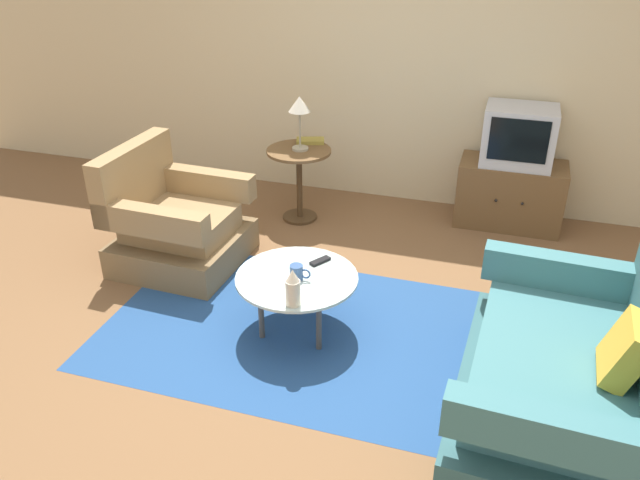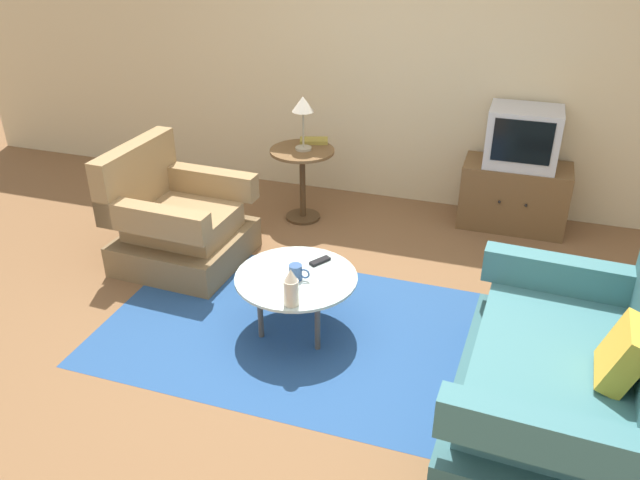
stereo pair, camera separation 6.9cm
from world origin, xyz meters
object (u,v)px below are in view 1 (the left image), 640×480
television (519,136)px  book (310,141)px  armchair (175,225)px  vase (293,288)px  side_table (299,169)px  tv_remote_dark (320,261)px  coffee_table (297,281)px  table_lamp (300,108)px  tv_stand (510,194)px  couch (571,377)px  mug (297,272)px

television → book: size_ratio=2.10×
armchair → vase: (1.27, -0.89, 0.22)m
side_table → tv_remote_dark: (0.61, -1.36, -0.04)m
coffee_table → book: (-0.48, 1.77, 0.28)m
table_lamp → side_table: bearing=-150.3°
television → tv_stand: bearing=-90.0°
armchair → book: (0.70, 1.18, 0.35)m
couch → tv_stand: (-0.40, 2.36, -0.03)m
side_table → tv_stand: (1.74, 0.43, -0.19)m
vase → mug: bearing=104.4°
armchair → table_lamp: size_ratio=2.02×
couch → coffee_table: couch is taller
television → vase: bearing=-116.2°
coffee_table → tv_stand: size_ratio=0.89×
television → table_lamp: (-1.73, -0.44, 0.20)m
table_lamp → book: size_ratio=1.68×
armchair → side_table: bearing=148.0°
armchair → television: size_ratio=1.62×
armchair → couch: (2.81, -0.94, -0.00)m
coffee_table → side_table: bearing=108.3°
mug → vase: bearing=-75.6°
vase → side_table: bearing=107.9°
side_table → table_lamp: size_ratio=1.42×
side_table → table_lamp: 0.53m
tv_stand → television: television is taller
television → mug: (-1.21, -2.04, -0.33)m
armchair → table_lamp: bearing=147.8°
tv_stand → armchair: bearing=-149.6°
tv_stand → table_lamp: bearing=-166.2°
armchair → couch: 2.97m
table_lamp → book: (0.03, 0.19, -0.34)m
side_table → table_lamp: bearing=29.7°
couch → vase: (-1.54, 0.05, 0.22)m
couch → side_table: couch is taller
armchair → tv_stand: armchair is taller
mug → tv_remote_dark: (0.07, 0.24, -0.04)m
television → book: 1.73m
armchair → tv_stand: (2.41, 1.41, -0.03)m
book → coffee_table: bearing=-92.6°
mug → tv_remote_dark: size_ratio=0.90×
table_lamp → coffee_table: bearing=-72.1°
tv_remote_dark → couch: bearing=102.0°
table_lamp → tv_remote_dark: 1.60m
tv_stand → tv_remote_dark: tv_stand is taller
mug → armchair: bearing=152.7°
couch → coffee_table: (-1.62, 0.35, 0.07)m
table_lamp → mug: size_ratio=3.35×
tv_remote_dark → book: (-0.57, 1.56, 0.23)m
coffee_table → side_table: (-0.52, 1.57, 0.09)m
couch → vase: bearing=90.9°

